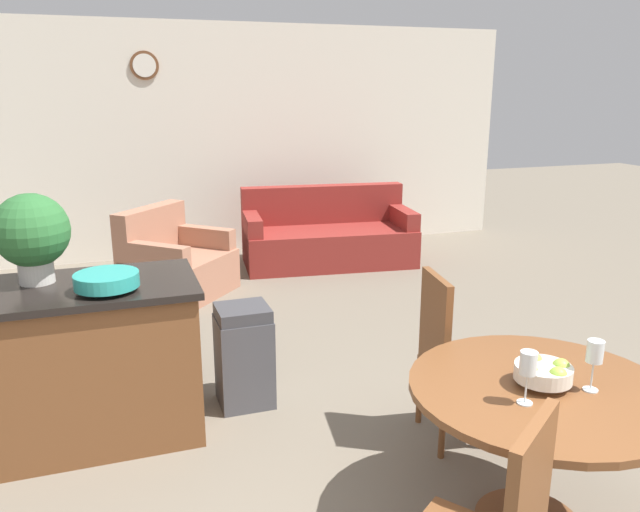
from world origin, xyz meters
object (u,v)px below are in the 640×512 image
(wine_glass_left, at_px, (528,365))
(trash_bin, at_px, (244,356))
(wine_glass_right, at_px, (595,354))
(potted_plant, at_px, (32,233))
(kitchen_island, at_px, (82,363))
(armchair, at_px, (176,265))
(dining_chair_far_side, at_px, (452,354))
(dining_table, at_px, (538,420))
(fruit_bowl, at_px, (544,372))
(teal_bowl, at_px, (107,280))
(couch, at_px, (328,238))

(wine_glass_left, relative_size, trash_bin, 0.35)
(wine_glass_right, bearing_deg, potted_plant, 143.18)
(kitchen_island, relative_size, armchair, 1.08)
(dining_chair_far_side, xyz_separation_m, armchair, (-1.19, 3.17, -0.24))
(dining_table, xyz_separation_m, trash_bin, (-0.98, 1.60, -0.24))
(fruit_bowl, bearing_deg, armchair, 106.14)
(wine_glass_right, bearing_deg, armchair, 107.93)
(fruit_bowl, distance_m, wine_glass_right, 0.22)
(dining_chair_far_side, distance_m, armchair, 3.40)
(wine_glass_left, bearing_deg, kitchen_island, 137.83)
(armchair, bearing_deg, dining_chair_far_side, -116.73)
(trash_bin, bearing_deg, kitchen_island, -173.81)
(kitchen_island, bearing_deg, fruit_bowl, -37.71)
(fruit_bowl, xyz_separation_m, wine_glass_left, (-0.17, -0.10, 0.10))
(armchair, bearing_deg, potted_plant, -159.71)
(wine_glass_left, xyz_separation_m, wine_glass_right, (0.34, 0.00, 0.00))
(armchair, bearing_deg, wine_glass_left, -123.79)
(dining_table, height_order, armchair, armchair)
(wine_glass_left, bearing_deg, dining_table, 32.33)
(teal_bowl, height_order, couch, teal_bowl)
(dining_chair_far_side, bearing_deg, potted_plant, -101.59)
(wine_glass_right, relative_size, trash_bin, 0.35)
(fruit_bowl, xyz_separation_m, potted_plant, (-2.13, 1.62, 0.42))
(dining_chair_far_side, relative_size, couch, 0.50)
(wine_glass_right, relative_size, kitchen_island, 0.17)
(dining_chair_far_side, bearing_deg, dining_table, 5.92)
(fruit_bowl, distance_m, wine_glass_left, 0.22)
(dining_chair_far_side, xyz_separation_m, potted_plant, (-2.17, 0.81, 0.68))
(dining_table, relative_size, potted_plant, 2.29)
(wine_glass_left, height_order, kitchen_island, wine_glass_left)
(fruit_bowl, relative_size, wine_glass_left, 1.07)
(dining_table, height_order, fruit_bowl, fruit_bowl)
(trash_bin, bearing_deg, couch, 61.31)
(dining_chair_far_side, xyz_separation_m, teal_bowl, (-1.80, 0.52, 0.46))
(potted_plant, bearing_deg, fruit_bowl, -37.27)
(wine_glass_right, xyz_separation_m, kitchen_island, (-2.10, 1.60, -0.43))
(dining_chair_far_side, height_order, armchair, dining_chair_far_side)
(trash_bin, bearing_deg, dining_table, -58.40)
(wine_glass_left, distance_m, kitchen_island, 2.42)
(wine_glass_right, height_order, armchair, wine_glass_right)
(dining_table, relative_size, wine_glass_left, 5.02)
(dining_table, bearing_deg, wine_glass_right, -30.83)
(fruit_bowl, height_order, armchair, same)
(dining_table, bearing_deg, trash_bin, 121.60)
(dining_chair_far_side, distance_m, couch, 3.80)
(wine_glass_right, height_order, kitchen_island, wine_glass_right)
(fruit_bowl, bearing_deg, wine_glass_left, -148.26)
(fruit_bowl, relative_size, trash_bin, 0.37)
(potted_plant, bearing_deg, couch, 46.78)
(dining_chair_far_side, height_order, trash_bin, dining_chair_far_side)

